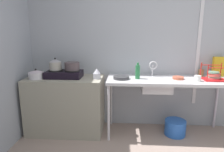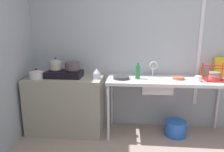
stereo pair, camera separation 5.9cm
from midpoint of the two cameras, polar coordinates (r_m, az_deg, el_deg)
The scene contains 19 objects.
wall_back at distance 3.13m, azimuth 15.95°, elevation 8.42°, with size 4.99×0.10×2.56m, color #979BA3.
wall_metal_strip at distance 3.20m, azimuth 24.92°, elevation 10.13°, with size 0.05×0.01×2.05m, color silver.
counter_concrete at distance 3.07m, azimuth -12.61°, elevation -8.01°, with size 1.10×0.58×0.84m, color gray.
counter_sink at distance 2.88m, azimuth 16.51°, elevation -2.07°, with size 1.72×0.58×0.84m.
stove at distance 2.94m, azimuth -13.14°, elevation 0.66°, with size 0.51×0.31×0.11m.
pot_on_left_burner at distance 2.96m, azimuth -15.54°, elevation 3.31°, with size 0.18×0.18×0.17m.
pot_on_right_burner at distance 2.88m, azimuth -10.94°, elevation 2.90°, with size 0.21×0.21×0.11m.
pot_beside_stove at distance 2.97m, azimuth -20.62°, elevation 0.50°, with size 0.21×0.21×0.15m.
percolator at distance 2.77m, azimuth -3.86°, elevation 0.65°, with size 0.10×0.10×0.15m.
sink_basin at distance 2.85m, azimuth 13.37°, elevation -2.64°, with size 0.41×0.35×0.17m, color silver.
faucet at distance 2.95m, azimuth 12.52°, elevation 2.71°, with size 0.12×0.07×0.23m.
frying_pan at distance 2.77m, azimuth 3.30°, elevation -0.47°, with size 0.22×0.22×0.04m, color #303033.
dish_rack at distance 3.05m, azimuth 28.32°, elevation -0.17°, with size 0.30×0.26×0.22m.
cup_by_rack at distance 2.86m, azimuth 24.39°, elevation -0.75°, with size 0.09×0.09×0.08m, color white.
small_bowl_on_drainboard at distance 2.90m, azimuth 19.41°, elevation -0.60°, with size 0.16×0.16×0.04m, color #B6563C.
bottle_by_sink at distance 2.78m, azimuth 8.10°, elevation 1.21°, with size 0.07×0.07×0.23m.
cereal_box at distance 3.31m, azimuth 29.38°, elevation 2.31°, with size 0.17×0.06×0.29m, color gold.
utensil_jar at distance 3.22m, azimuth 25.27°, elevation 0.79°, with size 0.08×0.08×0.21m.
bucket_on_floor at distance 3.11m, azimuth 18.54°, elevation -14.24°, with size 0.30×0.30×0.22m, color blue.
Camera 2 is at (-0.56, -1.25, 1.47)m, focal length 31.32 mm.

